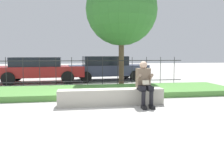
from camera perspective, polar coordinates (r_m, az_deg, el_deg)
name	(u,v)px	position (r m, az deg, el deg)	size (l,w,h in m)	color
ground_plane	(105,105)	(6.35, -1.94, -7.83)	(60.00, 60.00, 0.00)	#B2AFA8
stone_bench	(111,98)	(6.33, -0.25, -5.97)	(3.02, 0.45, 0.46)	#B7B2A3
person_seated_reader	(144,82)	(6.20, 8.40, -1.73)	(0.42, 0.73, 1.26)	black
grass_berm	(99,91)	(8.15, -3.52, -4.21)	(10.14, 2.34, 0.19)	#569342
iron_fence	(95,71)	(9.74, -4.46, 0.96)	(8.14, 0.03, 1.34)	#232326
car_parked_left	(39,69)	(11.98, -18.41, 1.53)	(4.52, 2.13, 1.31)	maroon
car_parked_center	(107,68)	(12.41, -1.35, 1.96)	(4.49, 2.23, 1.36)	#383D56
tree_behind_fence	(121,10)	(10.89, 2.50, 16.63)	(3.41, 3.41, 5.30)	brown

